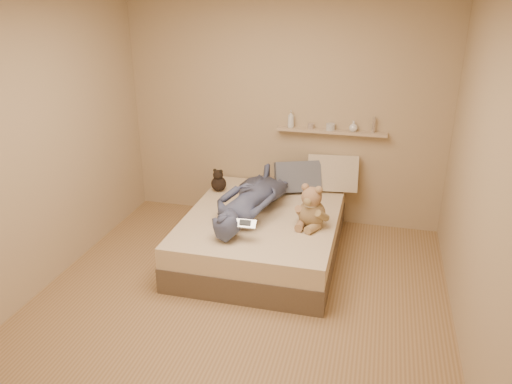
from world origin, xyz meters
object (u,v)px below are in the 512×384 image
(bed, at_px, (263,234))
(person, at_px, (252,197))
(teddy_bear, at_px, (311,209))
(wall_shelf, at_px, (331,131))
(pillow_grey, at_px, (298,177))
(game_console, at_px, (245,224))
(dark_plush, at_px, (219,181))
(pillow_cream, at_px, (333,173))

(bed, distance_m, person, 0.42)
(teddy_bear, height_order, wall_shelf, wall_shelf)
(wall_shelf, bearing_deg, pillow_grey, -145.55)
(game_console, xyz_separation_m, teddy_bear, (0.52, 0.44, 0.01))
(game_console, distance_m, wall_shelf, 1.68)
(game_console, height_order, dark_plush, dark_plush)
(bed, relative_size, game_console, 9.63)
(teddy_bear, bearing_deg, pillow_cream, 84.66)
(teddy_bear, distance_m, pillow_cream, 1.00)
(teddy_bear, xyz_separation_m, person, (-0.62, 0.15, -0.00))
(person, bearing_deg, bed, -166.91)
(pillow_cream, bearing_deg, teddy_bear, -95.34)
(game_console, distance_m, person, 0.60)
(teddy_bear, xyz_separation_m, dark_plush, (-1.13, 0.64, -0.06))
(dark_plush, bearing_deg, teddy_bear, -29.69)
(game_console, height_order, pillow_grey, pillow_grey)
(teddy_bear, relative_size, person, 0.29)
(bed, bearing_deg, pillow_grey, 71.51)
(bed, xyz_separation_m, game_console, (-0.02, -0.60, 0.40))
(wall_shelf, bearing_deg, bed, -121.18)
(dark_plush, xyz_separation_m, wall_shelf, (1.17, 0.43, 0.54))
(wall_shelf, bearing_deg, person, -125.68)
(wall_shelf, bearing_deg, pillow_cream, -58.21)
(bed, bearing_deg, person, -175.36)
(dark_plush, bearing_deg, pillow_cream, 15.94)
(teddy_bear, bearing_deg, pillow_grey, 107.91)
(pillow_cream, relative_size, wall_shelf, 0.46)
(pillow_grey, bearing_deg, bed, -108.49)
(pillow_grey, xyz_separation_m, wall_shelf, (0.32, 0.22, 0.48))
(dark_plush, relative_size, person, 0.18)
(pillow_grey, bearing_deg, dark_plush, -166.25)
(dark_plush, relative_size, wall_shelf, 0.22)
(bed, relative_size, pillow_grey, 3.80)
(bed, xyz_separation_m, pillow_grey, (0.23, 0.69, 0.40))
(person, bearing_deg, wall_shelf, -117.23)
(bed, relative_size, wall_shelf, 1.58)
(person, bearing_deg, pillow_cream, -121.71)
(pillow_cream, distance_m, wall_shelf, 0.46)
(person, distance_m, wall_shelf, 1.23)
(pillow_cream, height_order, wall_shelf, wall_shelf)
(pillow_cream, xyz_separation_m, pillow_grey, (-0.37, -0.14, -0.03))
(teddy_bear, xyz_separation_m, wall_shelf, (0.04, 1.07, 0.47))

